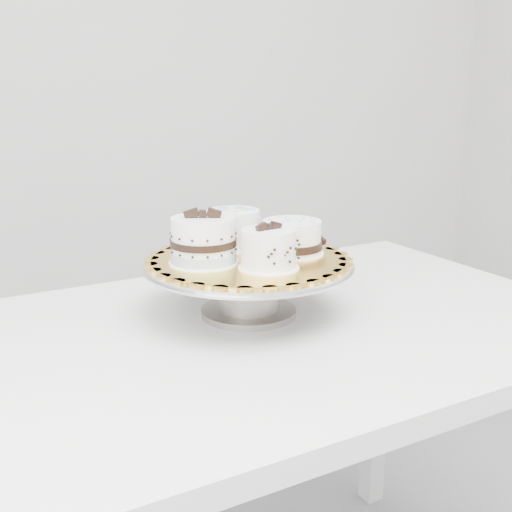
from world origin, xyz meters
name	(u,v)px	position (x,y,z in m)	size (l,w,h in m)	color
wall_back	(99,15)	(0.00, 1.75, 1.40)	(3.50, 0.02, 2.80)	beige
table	(280,365)	(-0.02, 0.24, 0.66)	(1.19, 0.85, 0.75)	silver
cake_stand	(249,278)	(-0.06, 0.30, 0.82)	(0.38, 0.38, 0.10)	gray
cake_board	(248,260)	(-0.06, 0.30, 0.86)	(0.35, 0.35, 0.01)	gold
cake_swirl	(269,250)	(-0.05, 0.22, 0.89)	(0.11, 0.11, 0.08)	white
cake_banded	(203,242)	(-0.14, 0.30, 0.89)	(0.15, 0.15, 0.10)	white
cake_dots	(233,229)	(-0.05, 0.38, 0.89)	(0.13, 0.13, 0.07)	white
cake_ribbon	(292,238)	(0.03, 0.29, 0.89)	(0.13, 0.13, 0.07)	white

